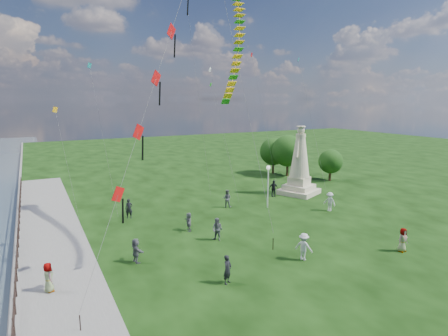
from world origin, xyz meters
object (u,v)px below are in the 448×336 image
person_9 (273,188)px  person_11 (189,222)px  statue (300,169)px  person_2 (304,247)px  lamppost (268,177)px  person_7 (227,198)px  person_4 (403,240)px  person_6 (129,209)px  person_0 (227,269)px  person_1 (217,229)px  person_5 (136,250)px  person_8 (330,202)px  person_10 (49,279)px

person_9 → person_11: person_9 is taller
statue → person_11: (-16.36, -5.70, -2.22)m
person_2 → person_9: (8.11, 15.20, -0.01)m
lamppost → person_7: 4.76m
person_4 → person_6: size_ratio=0.96×
person_4 → person_2: bearing=162.0°
person_0 → person_7: (7.64, 14.40, 0.03)m
person_4 → person_6: bearing=131.6°
person_1 → person_5: size_ratio=1.07×
person_5 → person_9: person_9 is taller
person_8 → person_11: size_ratio=1.20×
person_7 → person_2: bearing=119.7°
person_5 → person_10: 5.80m
statue → person_8: 7.37m
person_9 → person_1: bearing=-132.9°
statue → person_2: bearing=-152.2°
person_4 → statue: bearing=75.2°
statue → person_1: size_ratio=4.34×
person_9 → person_10: (-24.08, -11.99, -0.09)m
person_4 → person_6: 23.38m
person_2 → person_10: size_ratio=1.11×
lamppost → person_0: (-11.30, -12.34, -2.27)m
person_4 → person_8: person_8 is taller
lamppost → person_4: size_ratio=2.46×
person_1 → person_5: 6.81m
person_6 → person_11: 6.87m
statue → person_1: statue is taller
person_5 → person_7: (11.78, 8.86, 0.07)m
person_8 → person_10: person_8 is taller
lamppost → person_9: size_ratio=2.30×
person_10 → person_1: bearing=-90.6°
person_1 → person_9: 14.98m
person_2 → person_7: size_ratio=1.03×
lamppost → person_2: (-5.00, -11.79, -2.21)m
person_0 → person_11: person_0 is taller
person_5 → person_6: size_ratio=0.93×
person_0 → person_8: 18.26m
person_6 → person_9: (16.62, 0.26, 0.03)m
person_4 → person_10: 23.96m
person_1 → person_9: size_ratio=0.96×
statue → person_6: statue is taller
person_6 → person_7: person_7 is taller
lamppost → person_9: bearing=47.6°
statue → person_4: 17.69m
person_5 → statue: bearing=-74.7°
person_5 → person_7: person_7 is taller
person_11 → person_0: bearing=2.8°
person_1 → person_7: (5.04, 7.84, 0.01)m
lamppost → person_5: bearing=-156.2°
person_9 → person_5: bearing=-142.0°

